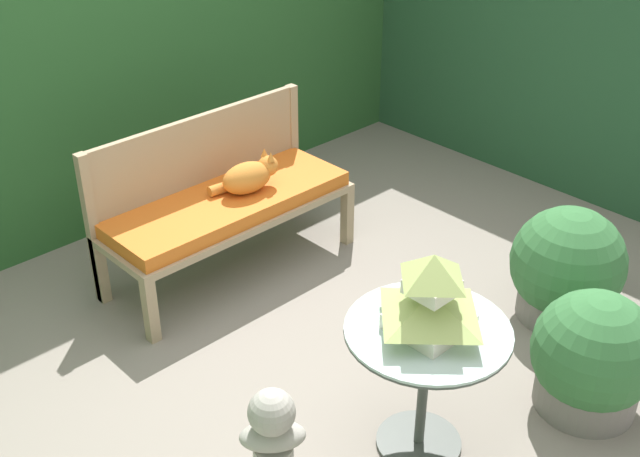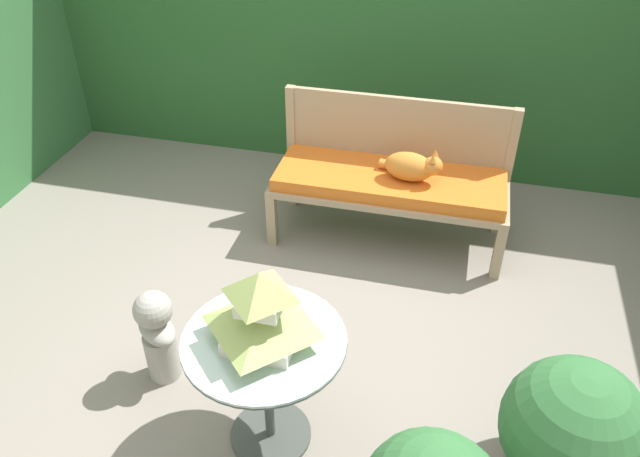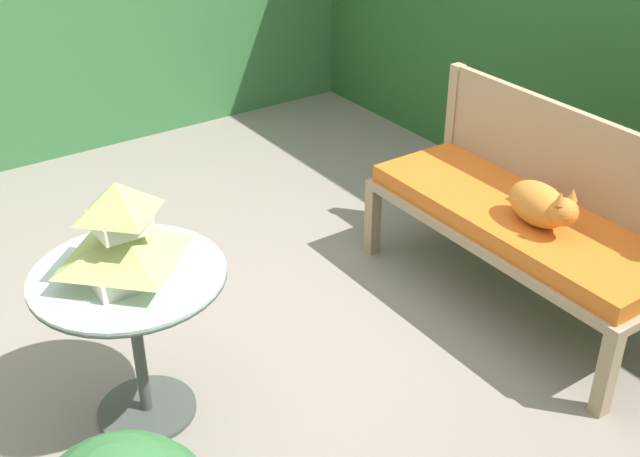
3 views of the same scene
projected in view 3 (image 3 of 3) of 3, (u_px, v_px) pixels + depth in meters
name	position (u px, v px, depth m)	size (l,w,h in m)	color
ground	(305.00, 352.00, 3.39)	(30.00, 30.00, 0.00)	gray
foliage_hedge_left	(76.00, 12.00, 5.10)	(0.70, 3.50, 1.59)	#38703D
garden_bench	(518.00, 225.00, 3.50)	(1.48, 0.55, 0.49)	tan
bench_backrest	(566.00, 164.00, 3.51)	(1.48, 0.06, 0.89)	tan
cat	(542.00, 205.00, 3.31)	(0.40, 0.23, 0.22)	orange
patio_table	(132.00, 305.00, 2.83)	(0.68, 0.68, 0.64)	#424742
pagoda_birdhouse	(122.00, 236.00, 2.69)	(0.38, 0.38, 0.35)	silver
garden_bust	(128.00, 256.00, 3.50)	(0.30, 0.28, 0.54)	#A39E93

